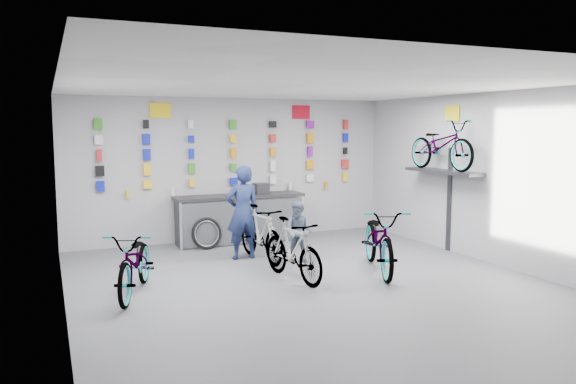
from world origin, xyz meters
name	(u,v)px	position (x,y,z in m)	size (l,w,h in m)	color
floor	(315,286)	(0.00, 0.00, 0.00)	(8.00, 8.00, 0.00)	#57575C
ceiling	(316,85)	(0.00, 0.00, 3.00)	(8.00, 8.00, 0.00)	white
wall_back	(233,169)	(0.00, 4.00, 1.50)	(7.00, 7.00, 0.00)	#B1B1B3
wall_front	(527,235)	(0.00, -4.00, 1.50)	(7.00, 7.00, 0.00)	#B1B1B3
wall_left	(61,200)	(-3.50, 0.00, 1.50)	(8.00, 8.00, 0.00)	#B1B1B3
wall_right	(497,179)	(3.50, 0.00, 1.50)	(8.00, 8.00, 0.00)	#B1B1B3
counter	(240,219)	(0.00, 3.54, 0.49)	(2.70, 0.66, 1.00)	black
merch_wall	(231,156)	(-0.04, 3.93, 1.79)	(5.57, 0.08, 1.56)	#121DB1
wall_bracket	(444,176)	(3.33, 1.20, 1.46)	(0.39, 1.90, 2.00)	#333338
sign_left	(160,111)	(-1.50, 3.98, 2.72)	(0.42, 0.02, 0.30)	yellow
sign_right	(301,112)	(1.60, 3.98, 2.72)	(0.42, 0.02, 0.30)	red
sign_side	(452,113)	(3.48, 1.20, 2.65)	(0.02, 0.40, 0.30)	yellow
bike_left	(136,262)	(-2.54, 0.61, 0.48)	(0.64, 1.82, 0.96)	gray
bike_center	(293,250)	(-0.17, 0.43, 0.49)	(0.46, 1.63, 0.98)	gray
bike_right	(379,239)	(1.36, 0.35, 0.54)	(0.72, 2.07, 1.09)	gray
bike_service	(261,233)	(-0.17, 1.84, 0.50)	(0.47, 1.67, 1.00)	gray
bike_wall	(441,145)	(3.25, 1.20, 2.05)	(0.63, 1.80, 0.95)	gray
clerk	(243,212)	(-0.42, 2.13, 0.85)	(0.62, 0.41, 1.71)	#19244B
customer	(299,232)	(0.42, 1.50, 0.54)	(0.53, 0.41, 1.09)	slate
spare_wheel	(207,234)	(-0.81, 3.17, 0.31)	(0.65, 0.26, 0.63)	black
register	(261,188)	(0.48, 3.55, 1.11)	(0.28, 0.30, 0.22)	black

